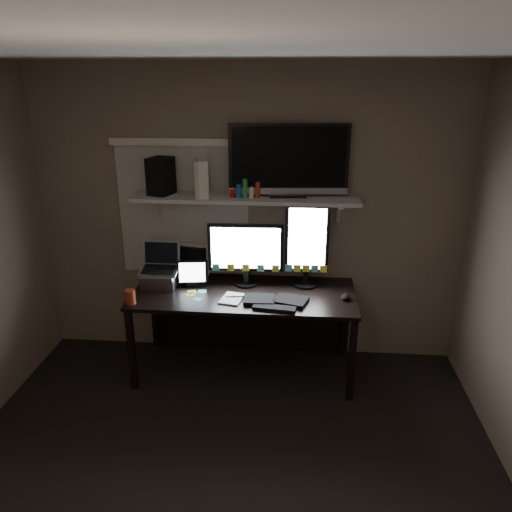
# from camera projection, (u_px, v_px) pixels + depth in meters

# --- Properties ---
(floor) EXTENTS (3.60, 3.60, 0.00)m
(floor) POSITION_uv_depth(u_px,v_px,m) (219.00, 503.00, 2.97)
(floor) COLOR black
(floor) RESTS_ON ground
(ceiling) EXTENTS (3.60, 3.60, 0.00)m
(ceiling) POSITION_uv_depth(u_px,v_px,m) (204.00, 50.00, 2.10)
(ceiling) COLOR silver
(ceiling) RESTS_ON back_wall
(back_wall) EXTENTS (3.60, 0.00, 3.60)m
(back_wall) POSITION_uv_depth(u_px,v_px,m) (248.00, 218.00, 4.21)
(back_wall) COLOR #6D5C4E
(back_wall) RESTS_ON floor
(window_blinds) EXTENTS (1.10, 0.02, 1.10)m
(window_blinds) POSITION_uv_depth(u_px,v_px,m) (184.00, 211.00, 4.23)
(window_blinds) COLOR beige
(window_blinds) RESTS_ON back_wall
(desk) EXTENTS (1.80, 0.75, 0.73)m
(desk) POSITION_uv_depth(u_px,v_px,m) (246.00, 305.00, 4.22)
(desk) COLOR black
(desk) RESTS_ON floor
(wall_shelf) EXTENTS (1.80, 0.35, 0.03)m
(wall_shelf) POSITION_uv_depth(u_px,v_px,m) (246.00, 198.00, 3.97)
(wall_shelf) COLOR #B1B2AD
(wall_shelf) RESTS_ON back_wall
(monitor_landscape) EXTENTS (0.62, 0.08, 0.54)m
(monitor_landscape) POSITION_uv_depth(u_px,v_px,m) (246.00, 254.00, 4.10)
(monitor_landscape) COLOR black
(monitor_landscape) RESTS_ON desk
(monitor_portrait) EXTENTS (0.36, 0.07, 0.71)m
(monitor_portrait) POSITION_uv_depth(u_px,v_px,m) (307.00, 245.00, 4.05)
(monitor_portrait) COLOR black
(monitor_portrait) RESTS_ON desk
(keyboard) EXTENTS (0.52, 0.26, 0.03)m
(keyboard) POSITION_uv_depth(u_px,v_px,m) (275.00, 300.00, 3.87)
(keyboard) COLOR black
(keyboard) RESTS_ON desk
(mouse) EXTENTS (0.09, 0.12, 0.04)m
(mouse) POSITION_uv_depth(u_px,v_px,m) (346.00, 297.00, 3.92)
(mouse) COLOR black
(mouse) RESTS_ON desk
(notepad) EXTENTS (0.20, 0.25, 0.01)m
(notepad) POSITION_uv_depth(u_px,v_px,m) (232.00, 299.00, 3.92)
(notepad) COLOR beige
(notepad) RESTS_ON desk
(tablet) EXTENTS (0.27, 0.14, 0.22)m
(tablet) POSITION_uv_depth(u_px,v_px,m) (193.00, 273.00, 4.13)
(tablet) COLOR black
(tablet) RESTS_ON desk
(file_sorter) EXTENTS (0.25, 0.15, 0.29)m
(file_sorter) POSITION_uv_depth(u_px,v_px,m) (194.00, 260.00, 4.32)
(file_sorter) COLOR black
(file_sorter) RESTS_ON desk
(laptop) EXTENTS (0.32, 0.26, 0.36)m
(laptop) POSITION_uv_depth(u_px,v_px,m) (159.00, 266.00, 4.10)
(laptop) COLOR #A5A5A9
(laptop) RESTS_ON desk
(cup) EXTENTS (0.09, 0.09, 0.12)m
(cup) POSITION_uv_depth(u_px,v_px,m) (130.00, 297.00, 3.83)
(cup) COLOR maroon
(cup) RESTS_ON desk
(sticky_notes) EXTENTS (0.34, 0.29, 0.00)m
(sticky_notes) POSITION_uv_depth(u_px,v_px,m) (188.00, 294.00, 4.01)
(sticky_notes) COLOR #EAF041
(sticky_notes) RESTS_ON desk
(tv) EXTENTS (0.95, 0.25, 0.56)m
(tv) POSITION_uv_depth(u_px,v_px,m) (289.00, 160.00, 3.88)
(tv) COLOR black
(tv) RESTS_ON wall_shelf
(game_console) EXTENTS (0.13, 0.26, 0.29)m
(game_console) POSITION_uv_depth(u_px,v_px,m) (203.00, 178.00, 3.93)
(game_console) COLOR beige
(game_console) RESTS_ON wall_shelf
(speaker) EXTENTS (0.22, 0.24, 0.30)m
(speaker) POSITION_uv_depth(u_px,v_px,m) (161.00, 176.00, 3.98)
(speaker) COLOR black
(speaker) RESTS_ON wall_shelf
(bottles) EXTENTS (0.25, 0.11, 0.15)m
(bottles) POSITION_uv_depth(u_px,v_px,m) (245.00, 188.00, 3.90)
(bottles) COLOR #A50F0C
(bottles) RESTS_ON wall_shelf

